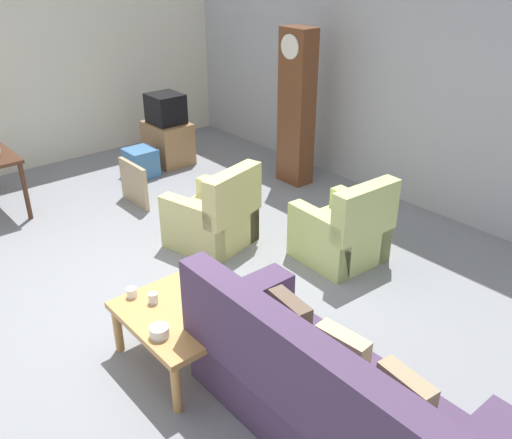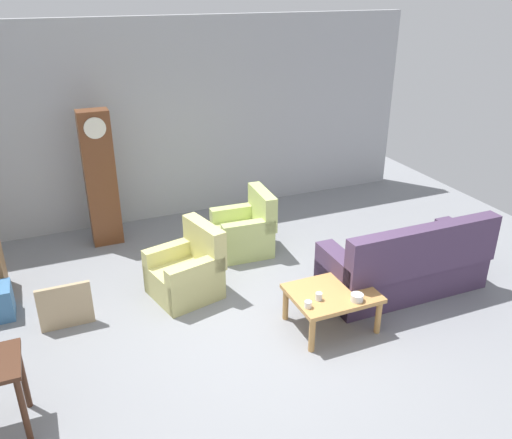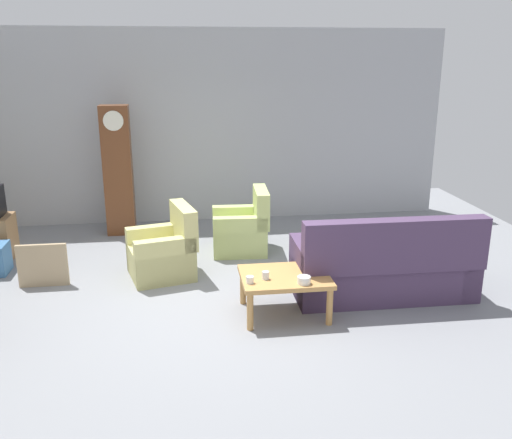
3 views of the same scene
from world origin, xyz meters
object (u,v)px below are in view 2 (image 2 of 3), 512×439
object	(u,v)px
armchair_olive_far	(245,232)
grandfather_clock	(100,179)
framed_picture_leaning	(65,307)
cup_blue_rimmed	(319,296)
armchair_olive_near	(187,273)
couch_floral	(405,266)
coffee_table_wood	(332,296)
cup_white_porcelain	(308,304)
bowl_white_stacked	(357,297)

from	to	relation	value
armchair_olive_far	grandfather_clock	distance (m)	2.25
grandfather_clock	framed_picture_leaning	size ratio (longest dim) A/B	3.40
cup_blue_rimmed	armchair_olive_near	bearing A→B (deg)	128.52
armchair_olive_far	cup_blue_rimmed	world-z (taller)	armchair_olive_far
couch_floral	armchair_olive_near	bearing A→B (deg)	158.66
armchair_olive_far	coffee_table_wood	size ratio (longest dim) A/B	0.96
cup_white_porcelain	grandfather_clock	bearing A→B (deg)	115.99
grandfather_clock	bowl_white_stacked	size ratio (longest dim) A/B	14.53
armchair_olive_near	cup_white_porcelain	world-z (taller)	armchair_olive_near
armchair_olive_far	coffee_table_wood	bearing A→B (deg)	-84.03
armchair_olive_near	bowl_white_stacked	size ratio (longest dim) A/B	6.77
coffee_table_wood	grandfather_clock	bearing A→B (deg)	122.64
couch_floral	coffee_table_wood	bearing A→B (deg)	-166.78
coffee_table_wood	bowl_white_stacked	bearing A→B (deg)	-60.13
couch_floral	armchair_olive_far	bearing A→B (deg)	128.86
couch_floral	coffee_table_wood	distance (m)	1.28
couch_floral	coffee_table_wood	world-z (taller)	couch_floral
couch_floral	framed_picture_leaning	size ratio (longest dim) A/B	3.51
coffee_table_wood	framed_picture_leaning	size ratio (longest dim) A/B	1.60
coffee_table_wood	grandfather_clock	xyz separation A→B (m)	(-2.06, 3.21, 0.63)
framed_picture_leaning	cup_white_porcelain	bearing A→B (deg)	-29.02
armchair_olive_far	couch_floral	bearing A→B (deg)	-51.14
couch_floral	armchair_olive_near	distance (m)	2.77
cup_white_porcelain	bowl_white_stacked	bearing A→B (deg)	-9.22
armchair_olive_near	cup_blue_rimmed	distance (m)	1.79
couch_floral	bowl_white_stacked	size ratio (longest dim) A/B	15.02
armchair_olive_far	coffee_table_wood	world-z (taller)	armchair_olive_far
couch_floral	framed_picture_leaning	distance (m)	4.16
couch_floral	cup_blue_rimmed	size ratio (longest dim) A/B	24.58
coffee_table_wood	cup_blue_rimmed	bearing A→B (deg)	-158.56
coffee_table_wood	grandfather_clock	distance (m)	3.86
cup_white_porcelain	cup_blue_rimmed	world-z (taller)	cup_blue_rimmed
armchair_olive_near	bowl_white_stacked	xyz separation A→B (m)	(1.49, -1.57, 0.20)
bowl_white_stacked	cup_blue_rimmed	bearing A→B (deg)	154.97
cup_white_porcelain	armchair_olive_far	bearing A→B (deg)	85.41
coffee_table_wood	bowl_white_stacked	distance (m)	0.32
armchair_olive_far	grandfather_clock	xyz separation A→B (m)	(-1.83, 1.09, 0.72)
grandfather_clock	cup_white_porcelain	bearing A→B (deg)	-64.01
armchair_olive_far	bowl_white_stacked	size ratio (longest dim) A/B	6.56
couch_floral	bowl_white_stacked	distance (m)	1.24
framed_picture_leaning	bowl_white_stacked	world-z (taller)	framed_picture_leaning
armchair_olive_near	coffee_table_wood	size ratio (longest dim) A/B	0.99
grandfather_clock	cup_blue_rimmed	world-z (taller)	grandfather_clock
armchair_olive_near	coffee_table_wood	bearing A→B (deg)	-44.32
grandfather_clock	cup_white_porcelain	xyz separation A→B (m)	(1.65, -3.39, -0.52)
couch_floral	armchair_olive_far	distance (m)	2.34
grandfather_clock	coffee_table_wood	bearing A→B (deg)	-57.36
cup_white_porcelain	cup_blue_rimmed	bearing A→B (deg)	25.76
couch_floral	cup_blue_rimmed	xyz separation A→B (m)	(-1.47, -0.38, 0.15)
framed_picture_leaning	cup_blue_rimmed	size ratio (longest dim) A/B	7.00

